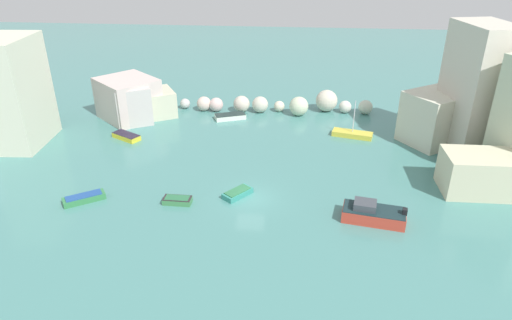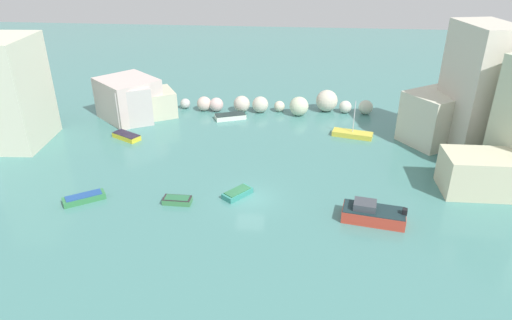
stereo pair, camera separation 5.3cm
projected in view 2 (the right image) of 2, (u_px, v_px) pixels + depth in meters
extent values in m
plane|color=teal|center=(250.00, 198.00, 39.66)|extent=(160.00, 160.00, 0.00)
cube|color=beige|center=(131.00, 102.00, 55.30)|extent=(6.41, 7.19, 4.49)
cube|color=beige|center=(143.00, 105.00, 56.36)|extent=(8.71, 7.63, 3.14)
cube|color=beige|center=(9.00, 107.00, 55.41)|extent=(7.15, 5.99, 3.32)
cube|color=beige|center=(16.00, 92.00, 47.67)|extent=(5.07, 7.79, 11.36)
cube|color=beige|center=(129.00, 99.00, 55.74)|extent=(8.79, 8.74, 4.94)
cube|color=beige|center=(476.00, 90.00, 45.88)|extent=(5.86, 7.66, 12.99)
cube|color=beige|center=(487.00, 174.00, 39.89)|extent=(7.61, 4.26, 3.54)
cube|color=beige|center=(441.00, 116.00, 49.52)|extent=(9.41, 8.67, 5.55)
sphere|color=beige|center=(142.00, 102.00, 60.00)|extent=(1.38, 1.38, 1.38)
sphere|color=beige|center=(166.00, 102.00, 59.16)|extent=(1.86, 1.86, 1.86)
sphere|color=beige|center=(185.00, 104.00, 59.54)|extent=(1.29, 1.29, 1.29)
sphere|color=beige|center=(204.00, 104.00, 58.70)|extent=(1.83, 1.83, 1.83)
sphere|color=beige|center=(216.00, 105.00, 58.49)|extent=(1.76, 1.76, 1.76)
sphere|color=beige|center=(242.00, 104.00, 58.23)|extent=(2.08, 2.08, 2.08)
sphere|color=beige|center=(260.00, 104.00, 58.09)|extent=(2.05, 2.05, 2.05)
sphere|color=beige|center=(279.00, 106.00, 58.50)|extent=(1.37, 1.37, 1.37)
sphere|color=beige|center=(299.00, 106.00, 57.05)|extent=(2.37, 2.37, 2.37)
sphere|color=beige|center=(327.00, 101.00, 58.34)|extent=(2.74, 2.74, 2.74)
sphere|color=silver|center=(345.00, 107.00, 57.99)|extent=(1.57, 1.57, 1.57)
sphere|color=silver|center=(366.00, 107.00, 57.58)|extent=(1.78, 1.78, 1.78)
cube|color=#C73E2E|center=(373.00, 215.00, 36.33)|extent=(5.18, 2.95, 0.99)
cube|color=#1A2F33|center=(374.00, 210.00, 36.10)|extent=(5.07, 2.89, 0.06)
cube|color=#3F444C|center=(365.00, 205.00, 36.15)|extent=(1.96, 1.71, 0.63)
cube|color=black|center=(405.00, 212.00, 35.44)|extent=(0.43, 0.50, 0.50)
cube|color=teal|center=(238.00, 193.00, 39.88)|extent=(2.67, 2.87, 0.48)
cube|color=#2D7047|center=(237.00, 191.00, 39.75)|extent=(2.27, 2.44, 0.08)
cube|color=#41854E|center=(177.00, 201.00, 38.81)|extent=(2.42, 1.14, 0.48)
cube|color=#2F272B|center=(177.00, 198.00, 38.69)|extent=(2.37, 1.11, 0.06)
cube|color=#2D7047|center=(177.00, 198.00, 38.69)|extent=(2.06, 0.97, 0.08)
cube|color=yellow|center=(352.00, 134.00, 51.45)|extent=(4.64, 2.54, 0.57)
cylinder|color=silver|center=(354.00, 117.00, 50.50)|extent=(0.10, 0.10, 3.65)
cube|color=white|center=(230.00, 117.00, 56.30)|extent=(3.99, 2.77, 0.58)
cube|color=#223230|center=(230.00, 114.00, 56.16)|extent=(3.91, 2.72, 0.06)
cube|color=yellow|center=(126.00, 136.00, 50.89)|extent=(3.54, 2.82, 0.54)
cube|color=#261F32|center=(126.00, 134.00, 50.76)|extent=(3.47, 2.76, 0.06)
cube|color=#358149|center=(84.00, 198.00, 39.09)|extent=(3.49, 2.88, 0.53)
cube|color=#234C93|center=(83.00, 195.00, 38.95)|extent=(2.97, 2.44, 0.08)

